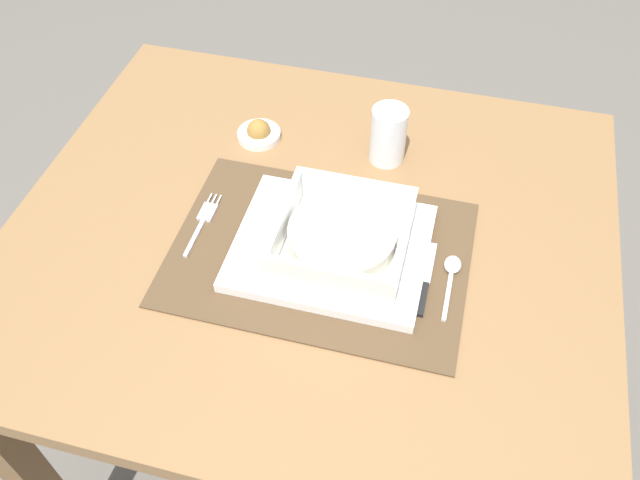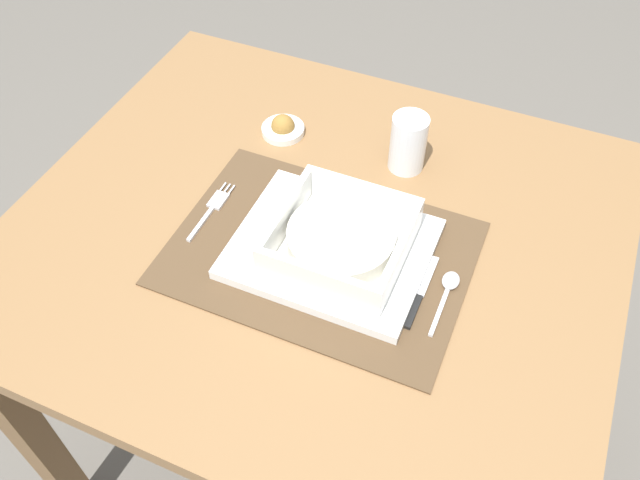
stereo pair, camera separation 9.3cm
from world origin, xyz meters
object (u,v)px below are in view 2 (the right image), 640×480
Objects in this scene: spoon at (448,287)px; bread_knife at (405,284)px; fork at (213,207)px; drinking_glass at (408,145)px; porridge_bowl at (341,241)px; butter_knife at (419,295)px; condiment_saucer at (283,128)px; dining_table at (315,271)px.

spoon is 0.86× the size of bread_knife.
drinking_glass reaches higher than fork.
spoon is (0.16, 0.01, -0.03)m from porridge_bowl.
spoon is 0.04m from butter_knife.
fork is at bearing -95.65° from condiment_saucer.
porridge_bowl is 1.86× the size of drinking_glass.
spoon is 1.53× the size of condiment_saucer.
butter_knife and bread_knife have the same top height.
spoon is at bearing 18.59° from bread_knife.
condiment_saucer is (0.02, 0.21, 0.01)m from fork.
fork is 1.15× the size of spoon.
condiment_saucer is at bearing -178.93° from drinking_glass.
drinking_glass is (0.24, 0.21, 0.04)m from fork.
dining_table is at bearing 163.56° from bread_knife.
dining_table is at bearing 144.47° from porridge_bowl.
condiment_saucer is (-0.30, 0.23, 0.00)m from bread_knife.
fork is (-0.16, -0.03, 0.11)m from dining_table.
dining_table is 0.19m from fork.
bread_knife is at bearing -161.04° from spoon.
porridge_bowl is at bearing -48.56° from condiment_saucer.
drinking_glass is (0.08, 0.18, 0.15)m from dining_table.
bread_knife is (0.10, -0.01, -0.04)m from porridge_bowl.
dining_table is 8.03× the size of spoon.
spoon is 0.26m from drinking_glass.
porridge_bowl reaches higher than dining_table.
drinking_glass is at bearing 123.35° from spoon.
butter_knife reaches higher than fork.
dining_table is 0.25m from drinking_glass.
spoon is at bearing -58.32° from drinking_glass.
fork is at bearing 178.41° from butter_knife.
spoon is at bearing -31.16° from condiment_saucer.
bread_knife is at bearing -37.98° from condiment_saucer.
spoon is 0.86× the size of butter_knife.
drinking_glass reaches higher than butter_knife.
butter_knife is 0.27m from drinking_glass.
condiment_saucer is at bearing 147.32° from butter_knife.
spoon reaches higher than dining_table.
bread_knife is 0.38m from condiment_saucer.
fork reaches higher than dining_table.
dining_table is 0.22m from butter_knife.
spoon is 1.16× the size of drinking_glass.
fork is at bearing 176.77° from bread_knife.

